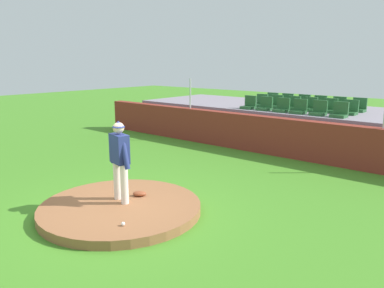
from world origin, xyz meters
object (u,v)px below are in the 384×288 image
at_px(stadium_chair_10, 330,108).
at_px(stadium_chair_13, 287,102).
at_px(stadium_chair_3, 299,109).
at_px(stadium_chair_11, 350,110).
at_px(stadium_chair_17, 359,107).
at_px(stadium_chair_9, 310,107).
at_px(stadium_chair_12, 272,101).
at_px(pitcher, 120,155).
at_px(stadium_chair_1, 265,106).
at_px(stadium_chair_8, 293,105).
at_px(stadium_chair_16, 338,106).
at_px(stadium_chair_6, 261,103).
at_px(stadium_chair_7, 276,104).
at_px(stadium_chair_0, 249,105).
at_px(fielding_glove, 140,194).
at_px(baseball, 123,224).
at_px(stadium_chair_5, 340,112).
at_px(stadium_chair_14, 303,103).
at_px(stadium_chair_4, 319,111).
at_px(stadium_chair_2, 282,108).
at_px(stadium_chair_15, 319,105).

distance_m(stadium_chair_10, stadium_chair_13, 2.27).
bearing_deg(stadium_chair_10, stadium_chair_3, 51.95).
height_order(stadium_chair_3, stadium_chair_10, same).
height_order(stadium_chair_11, stadium_chair_17, same).
xyz_separation_m(stadium_chair_9, stadium_chair_12, (-2.06, 0.91, 0.00)).
xyz_separation_m(stadium_chair_11, stadium_chair_13, (-2.83, 0.92, 0.00)).
xyz_separation_m(pitcher, stadium_chair_1, (-0.91, 7.64, 0.29)).
distance_m(stadium_chair_8, stadium_chair_16, 1.65).
bearing_deg(stadium_chair_6, pitcher, 100.63).
relative_size(stadium_chair_6, stadium_chair_12, 1.00).
distance_m(stadium_chair_7, stadium_chair_13, 0.89).
distance_m(stadium_chair_16, stadium_chair_17, 0.71).
relative_size(stadium_chair_0, stadium_chair_6, 1.00).
bearing_deg(stadium_chair_13, stadium_chair_16, 179.50).
relative_size(fielding_glove, stadium_chair_12, 0.60).
bearing_deg(stadium_chair_10, stadium_chair_1, 23.50).
bearing_deg(stadium_chair_17, stadium_chair_9, 32.86).
bearing_deg(baseball, stadium_chair_3, 93.78).
bearing_deg(stadium_chair_10, stadium_chair_11, 175.88).
bearing_deg(stadium_chair_1, stadium_chair_17, -147.36).
bearing_deg(stadium_chair_3, pitcher, 86.64).
distance_m(pitcher, stadium_chair_5, 7.84).
xyz_separation_m(stadium_chair_3, stadium_chair_9, (0.01, 0.89, 0.00)).
height_order(fielding_glove, stadium_chair_14, stadium_chair_14).
xyz_separation_m(baseball, stadium_chair_14, (-1.22, 10.23, 1.26)).
bearing_deg(stadium_chair_17, stadium_chair_1, 32.64).
relative_size(stadium_chair_12, stadium_chair_14, 1.00).
relative_size(stadium_chair_4, stadium_chair_16, 1.00).
xyz_separation_m(stadium_chair_0, stadium_chair_1, (0.69, 0.01, 0.00)).
height_order(stadium_chair_13, stadium_chair_17, same).
bearing_deg(stadium_chair_7, stadium_chair_2, 128.89).
distance_m(stadium_chair_15, stadium_chair_17, 1.45).
xyz_separation_m(pitcher, stadium_chair_12, (-1.61, 9.41, 0.29)).
distance_m(stadium_chair_4, stadium_chair_7, 2.27).
height_order(pitcher, stadium_chair_7, pitcher).
bearing_deg(fielding_glove, stadium_chair_14, 57.61).
xyz_separation_m(fielding_glove, stadium_chair_3, (0.38, 7.16, 1.24)).
xyz_separation_m(stadium_chair_3, stadium_chair_13, (-1.37, 1.79, 0.00)).
relative_size(stadium_chair_6, stadium_chair_8, 1.00).
distance_m(pitcher, baseball, 1.60).
relative_size(stadium_chair_3, stadium_chair_5, 1.00).
distance_m(stadium_chair_1, stadium_chair_16, 2.73).
distance_m(fielding_glove, stadium_chair_6, 8.33).
distance_m(baseball, stadium_chair_8, 9.47).
distance_m(stadium_chair_5, stadium_chair_8, 2.26).
xyz_separation_m(stadium_chair_9, stadium_chair_10, (0.72, 0.04, 0.00)).
xyz_separation_m(stadium_chair_4, stadium_chair_6, (-2.75, 0.89, 0.00)).
distance_m(stadium_chair_11, stadium_chair_12, 3.63).
distance_m(pitcher, stadium_chair_6, 8.68).
relative_size(stadium_chair_6, stadium_chair_10, 1.00).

